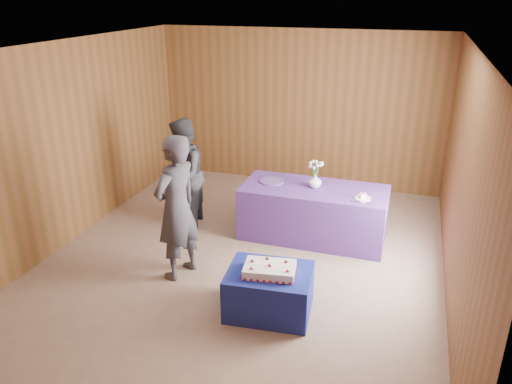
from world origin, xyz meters
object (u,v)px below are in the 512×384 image
at_px(vase, 315,181).
at_px(guest_left, 176,208).
at_px(serving_table, 313,213).
at_px(sheet_cake, 270,269).
at_px(guest_right, 183,175).
at_px(cake_table, 269,291).

height_order(vase, guest_left, guest_left).
relative_size(serving_table, guest_left, 1.12).
distance_m(serving_table, guest_left, 2.09).
height_order(serving_table, vase, vase).
bearing_deg(sheet_cake, serving_table, 79.45).
bearing_deg(vase, serving_table, -81.93).
relative_size(guest_left, guest_right, 1.10).
height_order(sheet_cake, guest_left, guest_left).
distance_m(vase, guest_left, 2.04).
bearing_deg(vase, sheet_cake, -92.30).
bearing_deg(guest_right, serving_table, 86.87).
distance_m(serving_table, guest_right, 1.94).
height_order(cake_table, guest_right, guest_right).
bearing_deg(vase, guest_right, -171.52).
xyz_separation_m(cake_table, guest_right, (-1.78, 1.65, 0.57)).
bearing_deg(guest_right, vase, 87.72).
height_order(cake_table, serving_table, serving_table).
height_order(serving_table, sheet_cake, serving_table).
bearing_deg(guest_right, guest_left, 11.53).
xyz_separation_m(serving_table, sheet_cake, (-0.08, -1.94, 0.17)).
height_order(sheet_cake, vase, vase).
relative_size(vase, guest_right, 0.11).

